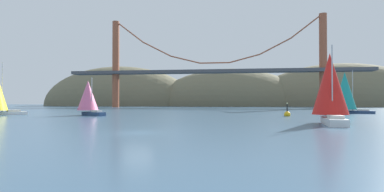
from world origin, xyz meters
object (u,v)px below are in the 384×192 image
sailboat_teal_sail (345,92)px  channel_buoy (287,114)px  sailboat_red_spinnaker (330,87)px  sailboat_pink_spinnaker (88,97)px

sailboat_teal_sail → channel_buoy: 20.35m
channel_buoy → sailboat_teal_sail: bearing=44.0°
sailboat_red_spinnaker → channel_buoy: sailboat_red_spinnaker is taller
sailboat_pink_spinnaker → sailboat_teal_sail: size_ratio=0.76×
sailboat_teal_sail → sailboat_pink_spinnaker: bearing=-162.4°
sailboat_teal_sail → sailboat_red_spinnaker: bearing=-111.3°
sailboat_pink_spinnaker → channel_buoy: bearing=3.4°
sailboat_teal_sail → channel_buoy: sailboat_teal_sail is taller
sailboat_teal_sail → channel_buoy: size_ratio=3.47×
channel_buoy → sailboat_red_spinnaker: bearing=-82.7°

